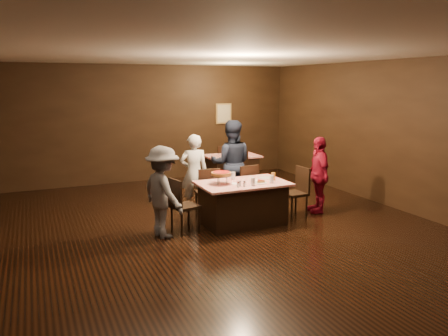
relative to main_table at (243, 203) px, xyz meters
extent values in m
plane|color=black|center=(-0.70, -0.70, -0.39)|extent=(10.00, 10.00, 0.00)
cube|color=silver|center=(-0.70, -0.70, 2.62)|extent=(8.00, 10.00, 0.04)
cube|color=black|center=(-0.70, 4.30, 1.11)|extent=(8.00, 0.04, 3.00)
cube|color=black|center=(3.30, -0.70, 1.11)|extent=(0.04, 10.00, 3.00)
cube|color=tan|center=(1.50, 4.27, 1.31)|extent=(0.46, 0.03, 0.56)
cube|color=beige|center=(1.50, 4.24, 1.31)|extent=(0.38, 0.01, 0.48)
cube|color=#A6100B|center=(0.00, 0.00, 0.00)|extent=(1.60, 1.00, 0.77)
cube|color=red|center=(1.10, 2.84, 0.00)|extent=(1.30, 0.90, 0.77)
cube|color=black|center=(-0.40, 0.75, 0.09)|extent=(0.47, 0.47, 0.95)
cube|color=black|center=(0.40, 0.75, 0.09)|extent=(0.46, 0.46, 0.95)
cube|color=black|center=(-1.10, 0.00, 0.09)|extent=(0.50, 0.50, 0.95)
cube|color=black|center=(1.10, 0.00, 0.09)|extent=(0.45, 0.45, 0.95)
cube|color=black|center=(1.10, 2.14, 0.09)|extent=(0.45, 0.45, 0.95)
cube|color=black|center=(1.10, 3.44, 0.09)|extent=(0.43, 0.43, 0.95)
imported|color=silver|center=(-0.51, 1.16, 0.39)|extent=(0.64, 0.50, 1.55)
imported|color=#191F32|center=(0.33, 1.22, 0.51)|extent=(1.07, 0.98, 1.79)
imported|color=slate|center=(-1.50, -0.08, 0.38)|extent=(0.81, 1.10, 1.53)
imported|color=maroon|center=(1.70, 0.08, 0.37)|extent=(0.61, 0.95, 1.51)
cylinder|color=black|center=(-0.40, 0.15, 0.46)|extent=(0.01, 0.01, 0.15)
cylinder|color=black|center=(-0.49, 0.00, 0.46)|extent=(0.01, 0.01, 0.15)
cylinder|color=black|center=(-0.31, 0.00, 0.46)|extent=(0.01, 0.01, 0.15)
cylinder|color=silver|center=(-0.40, 0.05, 0.54)|extent=(0.38, 0.38, 0.01)
cylinder|color=#B27233|center=(-0.40, 0.05, 0.57)|extent=(0.35, 0.35, 0.05)
cylinder|color=#A5140C|center=(-0.40, 0.05, 0.60)|extent=(0.30, 0.30, 0.01)
cylinder|color=white|center=(0.25, -0.18, 0.39)|extent=(0.25, 0.25, 0.01)
cylinder|color=#B27233|center=(0.25, -0.18, 0.42)|extent=(0.18, 0.18, 0.04)
cylinder|color=#A5140C|center=(0.25, -0.18, 0.44)|extent=(0.14, 0.14, 0.01)
cylinder|color=white|center=(0.55, 0.15, 0.39)|extent=(0.25, 0.25, 0.01)
cylinder|color=silver|center=(0.05, -0.30, 0.46)|extent=(0.08, 0.08, 0.14)
cylinder|color=silver|center=(0.45, -0.25, 0.46)|extent=(0.08, 0.08, 0.14)
cylinder|color=#BF7F26|center=(0.60, -0.05, 0.46)|extent=(0.08, 0.08, 0.14)
cylinder|color=silver|center=(-0.05, 0.30, 0.46)|extent=(0.08, 0.08, 0.14)
cylinder|color=silver|center=(-0.18, -0.25, 0.43)|extent=(0.04, 0.04, 0.08)
cylinder|color=silver|center=(-0.18, -0.25, 0.47)|extent=(0.05, 0.05, 0.02)
cylinder|color=silver|center=(-0.12, -0.30, 0.43)|extent=(0.04, 0.04, 0.08)
cylinder|color=silver|center=(-0.12, -0.30, 0.47)|extent=(0.05, 0.05, 0.02)
cylinder|color=silver|center=(-0.24, -0.30, 0.43)|extent=(0.04, 0.04, 0.08)
cylinder|color=silver|center=(-0.24, -0.30, 0.47)|extent=(0.05, 0.05, 0.02)
cube|color=white|center=(0.30, 0.00, 0.39)|extent=(0.19, 0.19, 0.01)
cube|color=white|center=(-0.15, -0.05, 0.39)|extent=(0.21, 0.21, 0.01)
camera|label=1|loc=(-3.40, -6.86, 2.13)|focal=35.00mm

